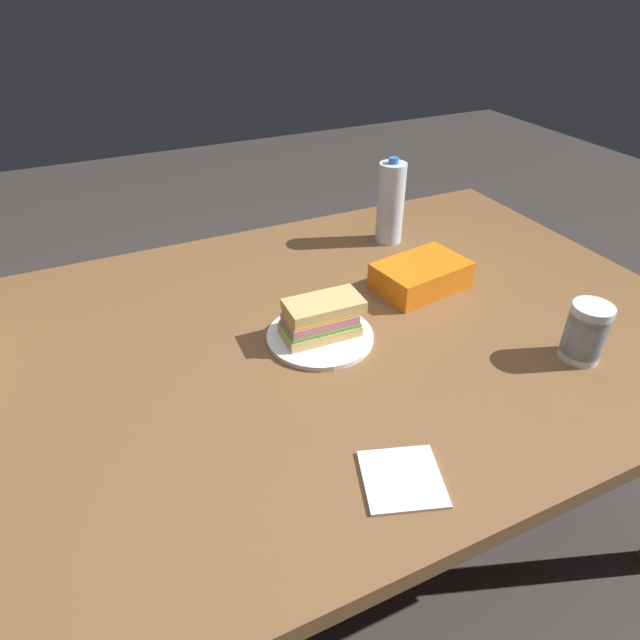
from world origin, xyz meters
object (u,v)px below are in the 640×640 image
Objects in this scene: dining_table at (304,360)px; water_bottle_tall at (391,203)px; sandwich at (321,318)px; plastic_cup_stack at (586,332)px; chip_bag at (421,275)px; paper_plate at (320,336)px.

water_bottle_tall reaches higher than dining_table.
dining_table is 0.58m from water_bottle_tall.
plastic_cup_stack reaches higher than sandwich.
paper_plate is at bearing -172.87° from chip_bag.
sandwich is 0.74× the size of water_bottle_tall.
dining_table is at bearing 147.29° from plastic_cup_stack.
dining_table is at bearing 145.63° from sandwich.
plastic_cup_stack is (0.14, -0.39, 0.03)m from chip_bag.
dining_table is 7.76× the size of paper_plate.
chip_bag is (0.36, 0.07, 0.10)m from dining_table.
water_bottle_tall is at bearing 42.90° from sandwich.
chip_bag is 1.76× the size of plastic_cup_stack.
paper_plate is 0.56m from water_bottle_tall.
chip_bag reaches higher than paper_plate.
plastic_cup_stack is at bearing -32.23° from paper_plate.
chip_bag is (0.33, 0.09, -0.02)m from sandwich.
water_bottle_tall is at bearing 38.66° from dining_table.
sandwich is 0.80× the size of chip_bag.
sandwich is 0.56m from plastic_cup_stack.
water_bottle_tall reaches higher than chip_bag.
chip_bag is at bearing 16.01° from paper_plate.
dining_table is 0.61m from plastic_cup_stack.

